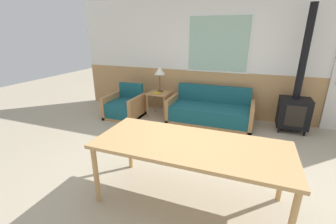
# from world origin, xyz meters

# --- Properties ---
(ground_plane) EXTENTS (16.00, 16.00, 0.00)m
(ground_plane) POSITION_xyz_m (0.00, 0.00, 0.00)
(ground_plane) COLOR #B2A58C
(wall_back) EXTENTS (7.20, 0.09, 2.70)m
(wall_back) POSITION_xyz_m (-0.00, 2.63, 1.37)
(wall_back) COLOR tan
(wall_back) RESTS_ON ground_plane
(couch) EXTENTS (1.85, 0.82, 0.78)m
(couch) POSITION_xyz_m (-0.07, 2.09, 0.24)
(couch) COLOR #B27F4C
(couch) RESTS_ON ground_plane
(armchair) EXTENTS (0.78, 0.81, 0.76)m
(armchair) POSITION_xyz_m (-2.04, 1.73, 0.24)
(armchair) COLOR #B27F4C
(armchair) RESTS_ON ground_plane
(side_table) EXTENTS (0.50, 0.50, 0.58)m
(side_table) POSITION_xyz_m (-1.31, 2.11, 0.47)
(side_table) COLOR #B27F4C
(side_table) RESTS_ON ground_plane
(table_lamp) EXTENTS (0.26, 0.26, 0.60)m
(table_lamp) POSITION_xyz_m (-1.32, 2.19, 1.06)
(table_lamp) COLOR #4C3823
(table_lamp) RESTS_ON side_table
(book_stack) EXTENTS (0.18, 0.18, 0.02)m
(book_stack) POSITION_xyz_m (-1.32, 2.01, 0.59)
(book_stack) COLOR gold
(book_stack) RESTS_ON side_table
(dining_table) EXTENTS (2.15, 0.90, 0.77)m
(dining_table) POSITION_xyz_m (0.18, -0.53, 0.71)
(dining_table) COLOR tan
(dining_table) RESTS_ON ground_plane
(wood_stove) EXTENTS (0.57, 0.45, 2.44)m
(wood_stove) POSITION_xyz_m (1.60, 2.20, 0.59)
(wood_stove) COLOR black
(wood_stove) RESTS_ON ground_plane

